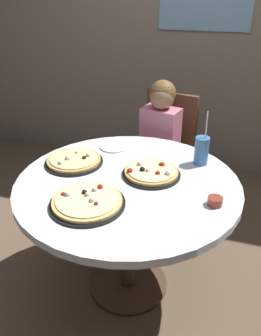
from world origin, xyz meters
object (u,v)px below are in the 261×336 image
object	(u,v)px
chair_wooden	(165,149)
diner_child	(155,164)
dining_table	(128,197)
plate_small	(114,146)
pizza_pepperoni	(87,202)
sauce_bowl	(215,201)
soda_cup	(202,150)
pizza_cheese	(151,172)
pizza_veggie	(74,160)

from	to	relation	value
chair_wooden	diner_child	xyz separation A→B (m)	(-0.04, -0.18, -0.05)
dining_table	plate_small	xyz separation A→B (m)	(-0.20, 0.37, 0.11)
plate_small	pizza_pepperoni	bearing A→B (deg)	-81.75
sauce_bowl	plate_small	bearing A→B (deg)	145.36
chair_wooden	soda_cup	world-z (taller)	soda_cup
diner_child	pizza_cheese	bearing A→B (deg)	-79.02
dining_table	sauce_bowl	xyz separation A→B (m)	(0.45, -0.09, 0.12)
dining_table	chair_wooden	distance (m)	0.89
pizza_cheese	pizza_veggie	bearing A→B (deg)	179.50
diner_child	plate_small	distance (m)	0.47
dining_table	pizza_veggie	size ratio (longest dim) A/B	3.54
chair_wooden	pizza_cheese	distance (m)	0.83
plate_small	pizza_cheese	bearing A→B (deg)	-41.51
sauce_bowl	pizza_cheese	bearing A→B (deg)	152.51
plate_small	diner_child	bearing A→B (deg)	60.89
pizza_cheese	soda_cup	xyz separation A→B (m)	(0.23, 0.21, 0.06)
soda_cup	chair_wooden	bearing A→B (deg)	118.85
soda_cup	pizza_veggie	bearing A→B (deg)	-163.13
dining_table	pizza_cheese	bearing A→B (deg)	42.97
pizza_pepperoni	dining_table	bearing A→B (deg)	66.40
dining_table	pizza_cheese	xyz separation A→B (m)	(0.10, 0.09, 0.12)
pizza_cheese	chair_wooden	bearing A→B (deg)	95.94
diner_child	sauce_bowl	xyz separation A→B (m)	(0.47, -0.79, 0.29)
pizza_veggie	soda_cup	xyz separation A→B (m)	(0.69, 0.21, 0.06)
dining_table	chair_wooden	size ratio (longest dim) A/B	1.23
chair_wooden	sauce_bowl	world-z (taller)	chair_wooden
pizza_cheese	soda_cup	world-z (taller)	soda_cup
pizza_pepperoni	soda_cup	world-z (taller)	soda_cup
diner_child	pizza_pepperoni	size ratio (longest dim) A/B	3.05
soda_cup	plate_small	distance (m)	0.55
diner_child	plate_small	size ratio (longest dim) A/B	6.01
pizza_pepperoni	sauce_bowl	xyz separation A→B (m)	(0.56, 0.17, 0.00)
pizza_veggie	plate_small	xyz separation A→B (m)	(0.15, 0.27, -0.01)
pizza_pepperoni	soda_cup	xyz separation A→B (m)	(0.45, 0.57, 0.06)
diner_child	pizza_cheese	size ratio (longest dim) A/B	3.46
chair_wooden	plate_small	world-z (taller)	chair_wooden
diner_child	soda_cup	bearing A→B (deg)	-48.32
pizza_pepperoni	plate_small	xyz separation A→B (m)	(-0.09, 0.63, -0.01)
pizza_cheese	pizza_pepperoni	size ratio (longest dim) A/B	0.88
dining_table	plate_small	world-z (taller)	plate_small
dining_table	plate_small	bearing A→B (deg)	119.21
soda_cup	plate_small	world-z (taller)	soda_cup
dining_table	soda_cup	size ratio (longest dim) A/B	3.80
pizza_veggie	sauce_bowl	distance (m)	0.82
sauce_bowl	plate_small	xyz separation A→B (m)	(-0.66, 0.45, -0.02)
pizza_veggie	sauce_bowl	xyz separation A→B (m)	(0.80, -0.19, 0.00)
chair_wooden	pizza_veggie	size ratio (longest dim) A/B	2.87
dining_table	pizza_pepperoni	world-z (taller)	pizza_pepperoni
plate_small	chair_wooden	bearing A→B (deg)	66.51
plate_small	pizza_veggie	bearing A→B (deg)	-118.92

